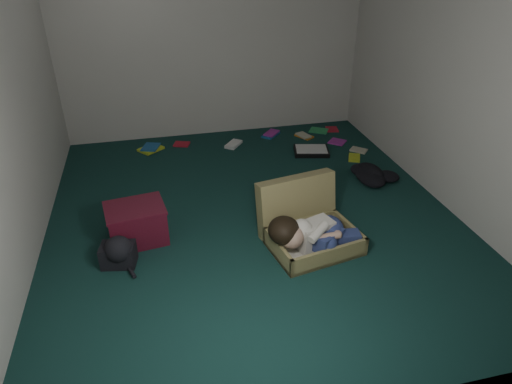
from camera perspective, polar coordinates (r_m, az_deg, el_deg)
name	(u,v)px	position (r m, az deg, el deg)	size (l,w,h in m)	color
floor	(253,215)	(4.64, -0.43, -2.85)	(4.50, 4.50, 0.00)	#12342F
wall_back	(213,38)	(6.23, -5.38, 18.59)	(4.50, 4.50, 0.00)	silver
wall_front	(362,235)	(2.15, 13.08, -5.20)	(4.50, 4.50, 0.00)	silver
wall_left	(5,107)	(4.15, -28.92, 9.23)	(4.50, 4.50, 0.00)	silver
wall_right	(454,75)	(4.92, 23.54, 13.25)	(4.50, 4.50, 0.00)	silver
suitcase	(307,225)	(4.21, 6.34, -4.09)	(0.89, 0.88, 0.56)	#948951
person	(312,233)	(4.03, 7.07, -5.13)	(0.85, 0.42, 0.35)	white
maroon_bin	(137,223)	(4.32, -14.68, -3.82)	(0.58, 0.48, 0.36)	#541121
backpack	(118,254)	(4.11, -16.84, -7.43)	(0.36, 0.28, 0.21)	black
clothing_pile	(375,172)	(5.47, 14.71, 2.43)	(0.49, 0.40, 0.16)	black
paper_tray	(311,151)	(5.97, 6.92, 5.14)	(0.50, 0.42, 0.06)	black
book_scatter	(285,141)	(6.26, 3.59, 6.33)	(2.86, 1.24, 0.02)	#BED525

